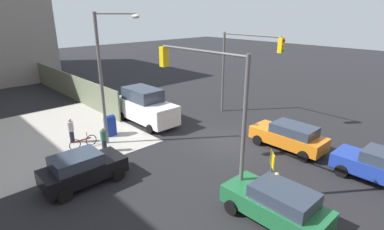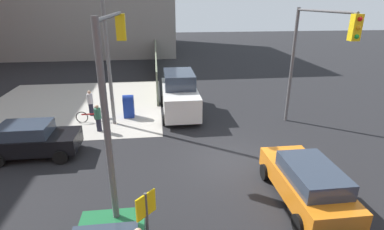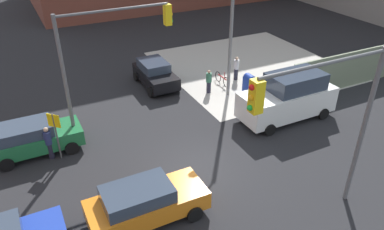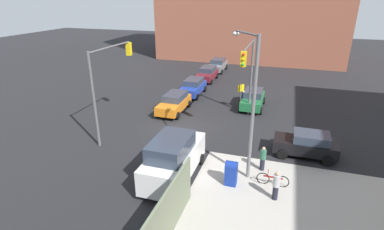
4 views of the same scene
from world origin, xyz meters
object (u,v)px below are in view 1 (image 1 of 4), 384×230
Objects in this scene: mailbox_blue at (110,125)px; sedan_black at (82,168)px; traffic_signal_se_corner at (244,59)px; sedan_orange at (289,136)px; sedan_green at (277,204)px; traffic_signal_nw_corner at (207,91)px; bicycle_leaning_on_fence at (83,142)px; hatchback_blue at (384,167)px; pedestrian_waiting at (275,189)px; street_lamp_corner at (106,71)px; pedestrian_crossing at (104,139)px; van_white_delivery at (146,106)px; pedestrian_walking_north at (71,130)px.

mailbox_blue is 6.09m from sedan_black.
mailbox_blue is (3.75, 9.50, -3.86)m from traffic_signal_se_corner.
sedan_green is at bearing 116.03° from sedan_orange.
traffic_signal_nw_corner is 5.51m from sedan_green.
sedan_green reaches higher than mailbox_blue.
mailbox_blue is 0.82× the size of bicycle_leaning_on_fence.
traffic_signal_se_corner is 1.49× the size of hatchback_blue.
sedan_black is at bearing -51.06° from pedestrian_waiting.
traffic_signal_nw_corner is 7.36m from street_lamp_corner.
traffic_signal_se_corner reaches higher than bicycle_leaning_on_fence.
sedan_orange is 11.19m from pedestrian_crossing.
van_white_delivery reaches higher than sedan_orange.
traffic_signal_se_corner is at bearing -24.68° from sedan_orange.
van_white_delivery is 12.53m from pedestrian_waiting.
bicycle_leaning_on_fence is at bearing 31.90° from pedestrian_crossing.
traffic_signal_se_corner is 12.29m from pedestrian_waiting.
mailbox_blue is at bearing 25.03° from hatchback_blue.
sedan_orange is 1.03× the size of hatchback_blue.
sedan_orange is at bearing -125.90° from pedestrian_crossing.
mailbox_blue is 16.04m from hatchback_blue.
pedestrian_waiting is 13.10m from pedestrian_walking_north.
street_lamp_corner reaches higher than sedan_green.
bicycle_leaning_on_fence is (3.15, 11.70, -4.28)m from traffic_signal_se_corner.
pedestrian_waiting is (-10.70, -1.78, -3.83)m from street_lamp_corner.
traffic_signal_se_corner is 10.92m from mailbox_blue.
traffic_signal_se_corner is 3.87× the size of pedestrian_waiting.
street_lamp_corner is at bearing 113.67° from van_white_delivery.
pedestrian_waiting is 11.91m from bicycle_leaning_on_fence.
van_white_delivery is at bearing -55.43° from sedan_black.
pedestrian_walking_north is (13.17, 2.80, 0.00)m from sedan_green.
sedan_black is 2.39× the size of pedestrian_walking_north.
sedan_green is 10.74m from pedestrian_crossing.
pedestrian_waiting is (2.53, 5.59, 0.03)m from hatchback_blue.
bicycle_leaning_on_fence is at bearing -24.25° from sedan_black.
sedan_green is at bearing 144.60° from pedestrian_walking_north.
hatchback_blue is 2.66× the size of pedestrian_walking_north.
hatchback_blue is at bearing 178.69° from sedan_orange.
street_lamp_corner is at bearing -45.99° from sedan_black.
traffic_signal_nw_corner is 3.71× the size of bicycle_leaning_on_fence.
van_white_delivery is at bearing -79.90° from bicycle_leaning_on_fence.
bicycle_leaning_on_fence is (11.40, 3.40, -0.53)m from pedestrian_waiting.
traffic_signal_nw_corner is 1.49× the size of hatchback_blue.
street_lamp_corner is at bearing 176.47° from pedestrian_walking_north.
sedan_green reaches higher than pedestrian_crossing.
sedan_orange is at bearing -63.97° from sedan_green.
pedestrian_crossing is 0.91× the size of pedestrian_waiting.
sedan_black is 3.61m from pedestrian_crossing.
sedan_green is at bearing -164.38° from pedestrian_crossing.
pedestrian_walking_north is at bearing 69.94° from traffic_signal_se_corner.
van_white_delivery is (9.76, 3.70, 0.44)m from sedan_orange.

